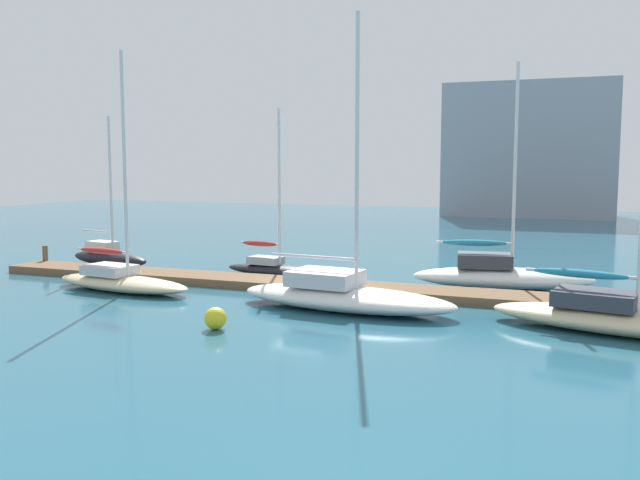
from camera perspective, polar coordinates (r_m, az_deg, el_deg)
ground_plane at (r=30.69m, az=-1.34°, el=-4.10°), size 120.00×120.00×0.00m
dock_pier at (r=30.66m, az=-1.34°, el=-3.76°), size 31.80×2.31×0.37m
dock_piling_near_end at (r=39.87m, az=-21.84°, el=-1.28°), size 0.28×0.28×1.18m
sailboat_0 at (r=39.41m, az=-17.13°, el=-1.25°), size 5.72×2.56×8.11m
sailboat_1 at (r=31.52m, az=-16.25°, el=-3.13°), size 7.43×3.12×10.32m
sailboat_2 at (r=34.35m, az=-3.88°, el=-2.17°), size 5.63×2.14×8.26m
sailboat_3 at (r=26.35m, az=1.94°, el=-4.55°), size 8.97×3.74×11.07m
sailboat_4 at (r=31.83m, az=14.71°, el=-2.76°), size 8.24×3.62×9.95m
sailboat_5 at (r=24.76m, az=23.55°, el=-5.69°), size 8.97×4.20×14.51m
mooring_buoy_yellow at (r=23.53m, az=-8.67°, el=-6.45°), size 0.76×0.76×0.76m
harbor_building_distant at (r=77.05m, az=16.99°, el=7.12°), size 17.35×8.49×13.96m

